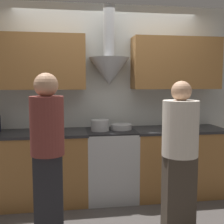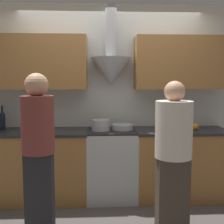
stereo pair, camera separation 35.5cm
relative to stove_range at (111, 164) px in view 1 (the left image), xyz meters
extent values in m
plane|color=#4C4744|center=(0.00, -0.33, -0.46)|extent=(12.00, 12.00, 0.00)
cube|color=silver|center=(0.00, 0.33, 0.84)|extent=(8.40, 0.06, 2.60)
cone|color=#B7BABC|center=(0.00, 0.15, 1.23)|extent=(0.55, 0.55, 0.36)
cylinder|color=#B7BABC|center=(0.00, 0.15, 1.75)|extent=(0.15, 0.15, 0.68)
cube|color=#9E6B38|center=(-1.11, 0.15, 1.34)|extent=(1.58, 0.32, 0.70)
cube|color=#9E6B38|center=(0.93, 0.15, 1.34)|extent=(1.22, 0.32, 0.70)
cube|color=#9E6B38|center=(-1.11, 0.00, -0.02)|extent=(1.58, 0.60, 0.88)
cube|color=#28282B|center=(-1.11, 0.00, 0.44)|extent=(1.60, 0.62, 0.03)
cube|color=#9E6B38|center=(0.93, 0.00, -0.02)|extent=(1.22, 0.60, 0.88)
cube|color=#28282B|center=(0.93, 0.00, 0.44)|extent=(1.24, 0.62, 0.03)
cube|color=#B7BABC|center=(0.00, 0.00, -0.01)|extent=(0.64, 0.60, 0.90)
cube|color=black|center=(0.00, -0.30, -0.05)|extent=(0.45, 0.01, 0.40)
cube|color=black|center=(0.00, 0.00, 0.44)|extent=(0.64, 0.60, 0.02)
cube|color=#B7BABC|center=(0.00, 0.27, 0.38)|extent=(0.64, 0.06, 0.10)
cylinder|color=#B7BABC|center=(-0.14, -0.02, 0.53)|extent=(0.24, 0.24, 0.14)
cylinder|color=#B7BABC|center=(0.14, 0.04, 0.49)|extent=(0.28, 0.28, 0.07)
sphere|color=orange|center=(1.10, -0.04, 0.50)|extent=(0.08, 0.08, 0.08)
cylinder|color=#B7BABC|center=(0.84, 0.18, 0.49)|extent=(0.15, 0.15, 0.07)
cube|color=#28282D|center=(-0.73, -1.04, -0.02)|extent=(0.26, 0.17, 0.89)
cylinder|color=brown|center=(-0.73, -1.04, 0.69)|extent=(0.30, 0.30, 0.53)
sphere|color=tan|center=(-0.73, -1.04, 1.06)|extent=(0.22, 0.22, 0.22)
cube|color=#473D33|center=(0.56, -0.96, -0.06)|extent=(0.31, 0.20, 0.81)
cylinder|color=silver|center=(0.56, -0.96, 0.62)|extent=(0.36, 0.36, 0.56)
sphere|color=tan|center=(0.56, -0.96, 1.00)|extent=(0.20, 0.20, 0.20)
camera|label=1|loc=(-0.53, -3.59, 1.09)|focal=45.00mm
camera|label=2|loc=(-0.18, -3.63, 1.09)|focal=45.00mm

